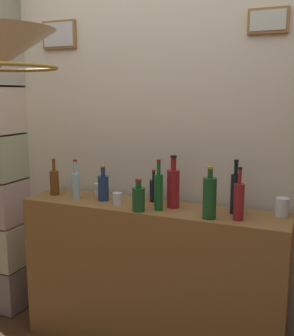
# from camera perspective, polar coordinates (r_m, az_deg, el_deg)

# --- Properties ---
(panelled_rear_partition) EXTENTS (3.51, 0.15, 2.83)m
(panelled_rear_partition) POSITION_cam_1_polar(r_m,az_deg,el_deg) (2.68, 2.55, 6.20)
(panelled_rear_partition) COLOR beige
(panelled_rear_partition) RESTS_ON ground
(bar_shelf_unit) EXTENTS (1.69, 0.36, 0.99)m
(bar_shelf_unit) POSITION_cam_1_polar(r_m,az_deg,el_deg) (2.71, 0.43, -15.51)
(bar_shelf_unit) COLOR olive
(bar_shelf_unit) RESTS_ON ground
(liquor_bottle_rum) EXTENTS (0.08, 0.08, 0.30)m
(liquor_bottle_rum) POSITION_cam_1_polar(r_m,az_deg,el_deg) (2.28, 8.83, -4.10)
(liquor_bottle_rum) COLOR #1A4D25
(liquor_bottle_rum) RESTS_ON bar_shelf_unit
(liquor_bottle_gin) EXTENTS (0.05, 0.05, 0.31)m
(liquor_bottle_gin) POSITION_cam_1_polar(r_m,az_deg,el_deg) (2.41, 1.64, -3.20)
(liquor_bottle_gin) COLOR #175925
(liquor_bottle_gin) RESTS_ON bar_shelf_unit
(liquor_bottle_sherry) EXTENTS (0.05, 0.05, 0.21)m
(liquor_bottle_sherry) POSITION_cam_1_polar(r_m,az_deg,el_deg) (2.62, 0.94, -3.09)
(liquor_bottle_sherry) COLOR black
(liquor_bottle_sherry) RESTS_ON bar_shelf_unit
(liquor_bottle_port) EXTENTS (0.06, 0.06, 0.25)m
(liquor_bottle_port) POSITION_cam_1_polar(r_m,az_deg,el_deg) (2.86, -12.93, -1.91)
(liquor_bottle_port) COLOR brown
(liquor_bottle_port) RESTS_ON bar_shelf_unit
(liquor_bottle_vodka) EXTENTS (0.05, 0.05, 0.27)m
(liquor_bottle_vodka) POSITION_cam_1_polar(r_m,az_deg,el_deg) (2.72, -10.02, -2.29)
(liquor_bottle_vodka) COLOR #A2C9D7
(liquor_bottle_vodka) RESTS_ON bar_shelf_unit
(liquor_bottle_whiskey) EXTENTS (0.06, 0.06, 0.30)m
(liquor_bottle_whiskey) POSITION_cam_1_polar(r_m,az_deg,el_deg) (2.29, 12.84, -4.53)
(liquor_bottle_whiskey) COLOR maroon
(liquor_bottle_whiskey) RESTS_ON bar_shelf_unit
(liquor_bottle_vermouth) EXTENTS (0.05, 0.05, 0.32)m
(liquor_bottle_vermouth) POSITION_cam_1_polar(r_m,az_deg,el_deg) (2.40, 12.34, -3.38)
(liquor_bottle_vermouth) COLOR black
(liquor_bottle_vermouth) RESTS_ON bar_shelf_unit
(liquor_bottle_mezcal) EXTENTS (0.08, 0.08, 0.32)m
(liquor_bottle_mezcal) POSITION_cam_1_polar(r_m,az_deg,el_deg) (2.48, 3.72, -2.71)
(liquor_bottle_mezcal) COLOR maroon
(liquor_bottle_mezcal) RESTS_ON bar_shelf_unit
(liquor_bottle_bourbon) EXTENTS (0.07, 0.07, 0.24)m
(liquor_bottle_bourbon) POSITION_cam_1_polar(r_m,az_deg,el_deg) (2.65, -6.19, -2.69)
(liquor_bottle_bourbon) COLOR navy
(liquor_bottle_bourbon) RESTS_ON bar_shelf_unit
(liquor_bottle_amaro) EXTENTS (0.08, 0.08, 0.20)m
(liquor_bottle_amaro) POSITION_cam_1_polar(r_m,az_deg,el_deg) (2.41, -1.21, -4.30)
(liquor_bottle_amaro) COLOR #194C22
(liquor_bottle_amaro) RESTS_ON bar_shelf_unit
(glass_tumbler_rocks) EXTENTS (0.08, 0.08, 0.11)m
(glass_tumbler_rocks) POSITION_cam_1_polar(r_m,az_deg,el_deg) (2.44, 18.54, -5.24)
(glass_tumbler_rocks) COLOR silver
(glass_tumbler_rocks) RESTS_ON bar_shelf_unit
(glass_tumbler_highball) EXTENTS (0.06, 0.06, 0.09)m
(glass_tumbler_highball) POSITION_cam_1_polar(r_m,az_deg,el_deg) (2.77, -6.83, -3.09)
(glass_tumbler_highball) COLOR silver
(glass_tumbler_highball) RESTS_ON bar_shelf_unit
(glass_tumbler_shot) EXTENTS (0.06, 0.06, 0.07)m
(glass_tumbler_shot) POSITION_cam_1_polar(r_m,az_deg,el_deg) (2.57, -4.22, -4.30)
(glass_tumbler_shot) COLOR silver
(glass_tumbler_shot) RESTS_ON bar_shelf_unit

